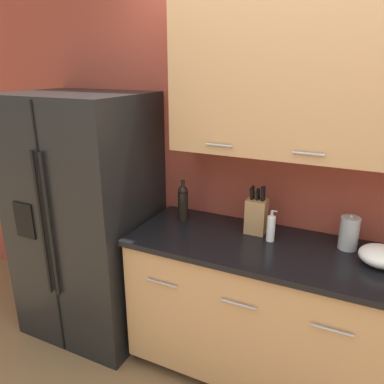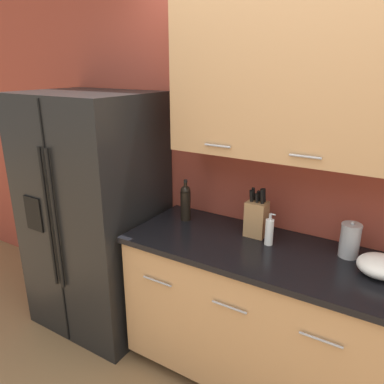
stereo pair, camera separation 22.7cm
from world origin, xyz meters
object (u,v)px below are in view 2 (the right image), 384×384
(knife_block, at_px, (256,218))
(mixing_bowl, at_px, (380,266))
(steel_canister, at_px, (350,240))
(soap_dispenser, at_px, (269,232))
(refrigerator, at_px, (95,215))
(wine_bottle, at_px, (186,202))

(knife_block, height_order, mixing_bowl, knife_block)
(steel_canister, bearing_deg, soap_dispenser, -167.57)
(refrigerator, xyz_separation_m, soap_dispenser, (1.29, 0.10, 0.14))
(wine_bottle, bearing_deg, mixing_bowl, -4.14)
(wine_bottle, height_order, steel_canister, wine_bottle)
(soap_dispenser, height_order, steel_canister, steel_canister)
(soap_dispenser, relative_size, steel_canister, 0.95)
(knife_block, distance_m, steel_canister, 0.53)
(knife_block, bearing_deg, mixing_bowl, -8.43)
(refrigerator, height_order, soap_dispenser, refrigerator)
(knife_block, height_order, soap_dispenser, knife_block)
(wine_bottle, relative_size, mixing_bowl, 1.27)
(refrigerator, bearing_deg, knife_block, 8.48)
(knife_block, relative_size, soap_dispenser, 1.61)
(steel_canister, bearing_deg, refrigerator, -173.47)
(refrigerator, bearing_deg, soap_dispenser, 4.59)
(steel_canister, bearing_deg, wine_bottle, -177.94)
(knife_block, xyz_separation_m, steel_canister, (0.53, 0.02, -0.02))
(refrigerator, bearing_deg, wine_bottle, 13.02)
(mixing_bowl, bearing_deg, refrigerator, -177.77)
(wine_bottle, distance_m, steel_canister, 1.02)
(steel_canister, height_order, mixing_bowl, steel_canister)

